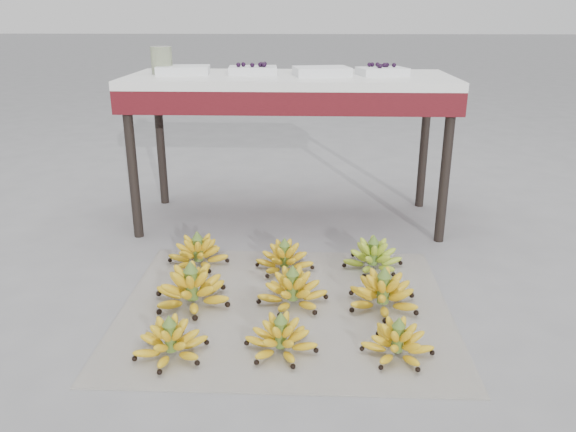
{
  "coord_description": "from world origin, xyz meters",
  "views": [
    {
      "loc": [
        -0.03,
        -1.86,
        1.07
      ],
      "look_at": [
        -0.11,
        0.27,
        0.3
      ],
      "focal_mm": 35.0,
      "sensor_mm": 36.0,
      "label": 1
    }
  ],
  "objects_px": {
    "bunch_front_center": "(281,338)",
    "bunch_back_right": "(373,257)",
    "tray_left": "(253,70)",
    "glass_jar": "(162,60)",
    "bunch_mid_left": "(192,289)",
    "tray_right": "(322,71)",
    "bunch_back_left": "(198,253)",
    "bunch_front_right": "(398,342)",
    "bunch_mid_center": "(293,291)",
    "vendor_table": "(289,93)",
    "bunch_back_center": "(285,259)",
    "bunch_front_left": "(171,341)",
    "newspaper_mat": "(285,307)",
    "bunch_mid_right": "(383,293)",
    "tray_far_right": "(382,71)",
    "tray_far_left": "(183,70)"
  },
  "relations": [
    {
      "from": "vendor_table",
      "to": "bunch_front_right",
      "type": "bearing_deg",
      "value": -72.6
    },
    {
      "from": "newspaper_mat",
      "to": "tray_right",
      "type": "distance_m",
      "value": 1.24
    },
    {
      "from": "newspaper_mat",
      "to": "tray_left",
      "type": "distance_m",
      "value": 1.29
    },
    {
      "from": "vendor_table",
      "to": "bunch_back_center",
      "type": "bearing_deg",
      "value": -89.68
    },
    {
      "from": "bunch_back_left",
      "to": "tray_left",
      "type": "bearing_deg",
      "value": 91.3
    },
    {
      "from": "bunch_front_left",
      "to": "vendor_table",
      "type": "relative_size",
      "value": 0.17
    },
    {
      "from": "tray_left",
      "to": "newspaper_mat",
      "type": "bearing_deg",
      "value": -78.35
    },
    {
      "from": "bunch_front_left",
      "to": "glass_jar",
      "type": "relative_size",
      "value": 2.09
    },
    {
      "from": "bunch_front_left",
      "to": "bunch_back_left",
      "type": "bearing_deg",
      "value": 83.73
    },
    {
      "from": "vendor_table",
      "to": "bunch_back_left",
      "type": "bearing_deg",
      "value": -122.42
    },
    {
      "from": "bunch_front_left",
      "to": "vendor_table",
      "type": "bearing_deg",
      "value": 65.6
    },
    {
      "from": "tray_left",
      "to": "bunch_front_right",
      "type": "bearing_deg",
      "value": -65.81
    },
    {
      "from": "vendor_table",
      "to": "tray_far_right",
      "type": "xyz_separation_m",
      "value": [
        0.46,
        0.0,
        0.11
      ]
    },
    {
      "from": "newspaper_mat",
      "to": "bunch_mid_right",
      "type": "relative_size",
      "value": 3.99
    },
    {
      "from": "bunch_front_center",
      "to": "bunch_mid_left",
      "type": "distance_m",
      "value": 0.47
    },
    {
      "from": "bunch_front_left",
      "to": "tray_far_left",
      "type": "bearing_deg",
      "value": 88.58
    },
    {
      "from": "newspaper_mat",
      "to": "bunch_mid_center",
      "type": "bearing_deg",
      "value": 43.72
    },
    {
      "from": "bunch_mid_center",
      "to": "bunch_back_center",
      "type": "xyz_separation_m",
      "value": [
        -0.04,
        0.3,
        -0.0
      ]
    },
    {
      "from": "tray_left",
      "to": "tray_far_right",
      "type": "xyz_separation_m",
      "value": [
        0.65,
        -0.02,
        -0.0
      ]
    },
    {
      "from": "bunch_mid_center",
      "to": "bunch_back_right",
      "type": "height_order",
      "value": "bunch_mid_center"
    },
    {
      "from": "bunch_back_right",
      "to": "vendor_table",
      "type": "relative_size",
      "value": 0.18
    },
    {
      "from": "bunch_mid_right",
      "to": "tray_left",
      "type": "height_order",
      "value": "tray_left"
    },
    {
      "from": "bunch_mid_left",
      "to": "bunch_back_right",
      "type": "height_order",
      "value": "bunch_mid_left"
    },
    {
      "from": "bunch_mid_left",
      "to": "bunch_mid_right",
      "type": "relative_size",
      "value": 1.19
    },
    {
      "from": "bunch_front_right",
      "to": "bunch_back_left",
      "type": "distance_m",
      "value": 1.04
    },
    {
      "from": "bunch_front_center",
      "to": "vendor_table",
      "type": "height_order",
      "value": "vendor_table"
    },
    {
      "from": "bunch_mid_left",
      "to": "glass_jar",
      "type": "xyz_separation_m",
      "value": [
        -0.31,
        0.99,
        0.78
      ]
    },
    {
      "from": "bunch_front_left",
      "to": "vendor_table",
      "type": "distance_m",
      "value": 1.5
    },
    {
      "from": "bunch_front_center",
      "to": "glass_jar",
      "type": "relative_size",
      "value": 2.21
    },
    {
      "from": "bunch_back_center",
      "to": "bunch_mid_center",
      "type": "bearing_deg",
      "value": -62.35
    },
    {
      "from": "bunch_front_center",
      "to": "bunch_back_right",
      "type": "relative_size",
      "value": 1.03
    },
    {
      "from": "bunch_back_center",
      "to": "tray_right",
      "type": "distance_m",
      "value": 0.97
    },
    {
      "from": "bunch_front_left",
      "to": "tray_right",
      "type": "distance_m",
      "value": 1.56
    },
    {
      "from": "vendor_table",
      "to": "tray_right",
      "type": "height_order",
      "value": "tray_right"
    },
    {
      "from": "bunch_mid_left",
      "to": "tray_right",
      "type": "xyz_separation_m",
      "value": [
        0.5,
        0.94,
        0.73
      ]
    },
    {
      "from": "bunch_front_right",
      "to": "bunch_back_center",
      "type": "bearing_deg",
      "value": 137.26
    },
    {
      "from": "bunch_front_left",
      "to": "bunch_mid_right",
      "type": "relative_size",
      "value": 0.9
    },
    {
      "from": "bunch_back_left",
      "to": "bunch_back_right",
      "type": "relative_size",
      "value": 1.15
    },
    {
      "from": "vendor_table",
      "to": "tray_left",
      "type": "distance_m",
      "value": 0.22
    },
    {
      "from": "bunch_front_center",
      "to": "bunch_mid_center",
      "type": "bearing_deg",
      "value": 101.03
    },
    {
      "from": "tray_right",
      "to": "glass_jar",
      "type": "bearing_deg",
      "value": 176.38
    },
    {
      "from": "bunch_front_right",
      "to": "newspaper_mat",
      "type": "bearing_deg",
      "value": 156.18
    },
    {
      "from": "tray_right",
      "to": "tray_far_right",
      "type": "relative_size",
      "value": 1.12
    },
    {
      "from": "newspaper_mat",
      "to": "bunch_mid_center",
      "type": "xyz_separation_m",
      "value": [
        0.03,
        0.03,
        0.06
      ]
    },
    {
      "from": "bunch_mid_right",
      "to": "bunch_back_center",
      "type": "height_order",
      "value": "bunch_mid_right"
    },
    {
      "from": "bunch_back_center",
      "to": "tray_right",
      "type": "bearing_deg",
      "value": 94.98
    },
    {
      "from": "bunch_front_left",
      "to": "bunch_front_center",
      "type": "distance_m",
      "value": 0.36
    },
    {
      "from": "tray_far_right",
      "to": "tray_left",
      "type": "bearing_deg",
      "value": 178.35
    },
    {
      "from": "tray_far_right",
      "to": "glass_jar",
      "type": "bearing_deg",
      "value": 179.23
    },
    {
      "from": "tray_left",
      "to": "glass_jar",
      "type": "bearing_deg",
      "value": -179.55
    }
  ]
}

